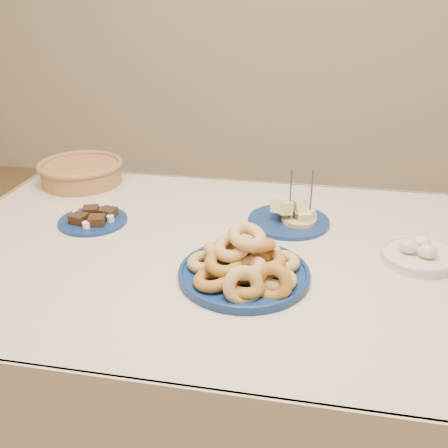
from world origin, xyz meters
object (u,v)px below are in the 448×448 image
at_px(dining_table, 227,280).
at_px(wicker_basket, 81,171).
at_px(egg_bowl, 418,255).
at_px(candle_holder, 299,220).
at_px(donut_platter, 245,266).
at_px(melon_plate, 290,216).
at_px(brownie_plate, 93,219).

bearing_deg(dining_table, wicker_basket, 146.84).
relative_size(dining_table, egg_bowl, 7.35).
bearing_deg(egg_bowl, candle_holder, 152.40).
height_order(dining_table, donut_platter, donut_platter).
bearing_deg(wicker_basket, egg_bowl, -18.85).
xyz_separation_m(dining_table, melon_plate, (0.16, 0.20, 0.13)).
relative_size(dining_table, melon_plate, 5.59).
bearing_deg(wicker_basket, dining_table, -33.16).
height_order(dining_table, brownie_plate, brownie_plate).
bearing_deg(dining_table, donut_platter, -64.47).
relative_size(melon_plate, brownie_plate, 1.30).
bearing_deg(candle_holder, wicker_basket, 164.89).
relative_size(donut_platter, egg_bowl, 1.79).
bearing_deg(egg_bowl, brownie_plate, 175.88).
relative_size(melon_plate, egg_bowl, 1.31).
relative_size(donut_platter, brownie_plate, 1.76).
xyz_separation_m(dining_table, egg_bowl, (0.52, 0.02, 0.13)).
height_order(donut_platter, wicker_basket, donut_platter).
bearing_deg(donut_platter, candle_holder, 71.01).
height_order(melon_plate, candle_holder, candle_holder).
bearing_deg(melon_plate, donut_platter, -104.33).
xyz_separation_m(brownie_plate, egg_bowl, (0.97, -0.07, 0.01)).
distance_m(dining_table, melon_plate, 0.29).
bearing_deg(melon_plate, wicker_basket, 165.17).
height_order(wicker_basket, egg_bowl, wicker_basket).
xyz_separation_m(donut_platter, brownie_plate, (-0.52, 0.24, -0.03)).
xyz_separation_m(dining_table, donut_platter, (0.07, -0.15, 0.14)).
distance_m(brownie_plate, wicker_basket, 0.38).
bearing_deg(donut_platter, dining_table, 115.53).
xyz_separation_m(melon_plate, egg_bowl, (0.35, -0.18, -0.00)).
relative_size(melon_plate, wicker_basket, 0.86).
relative_size(brownie_plate, wicker_basket, 0.66).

